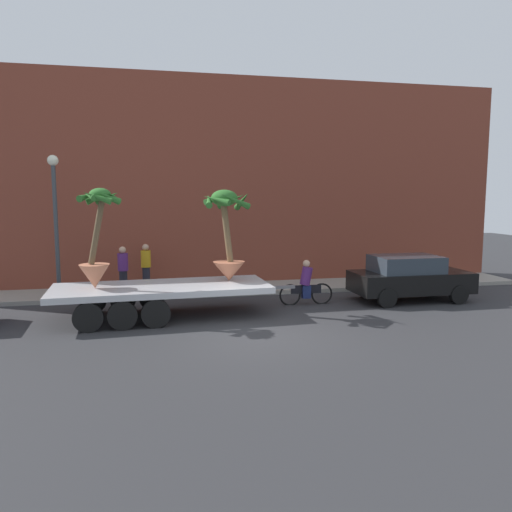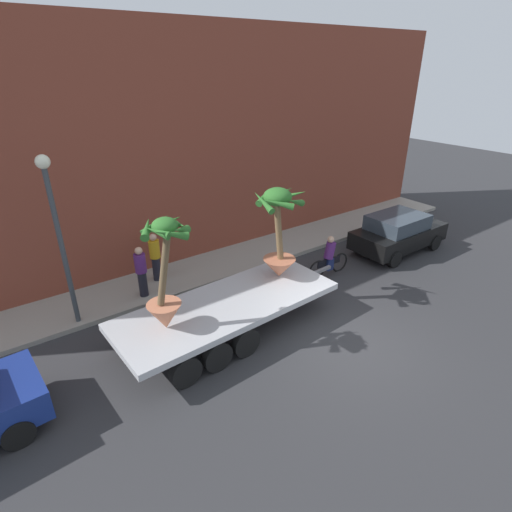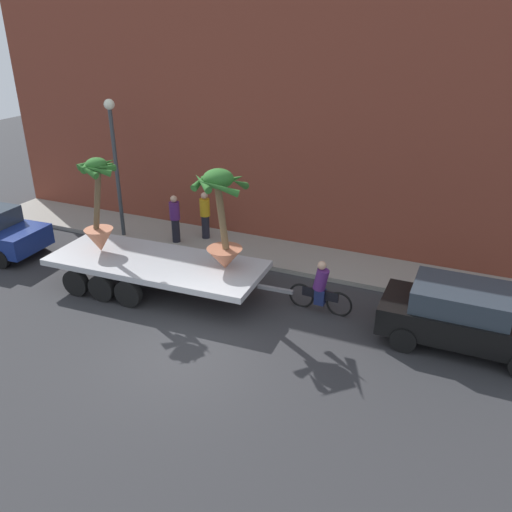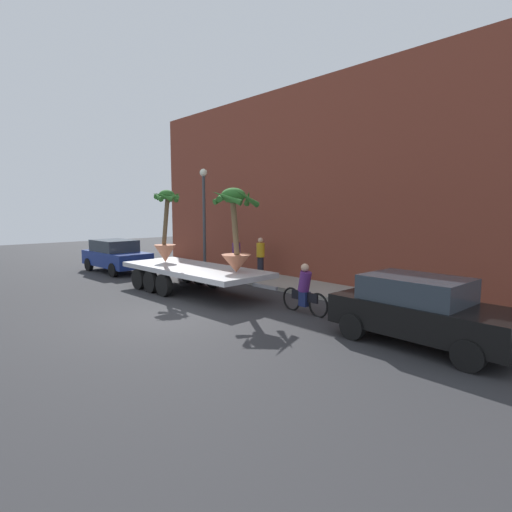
{
  "view_description": "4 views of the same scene",
  "coord_description": "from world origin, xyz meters",
  "px_view_note": "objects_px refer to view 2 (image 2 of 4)",
  "views": [
    {
      "loc": [
        -2.72,
        -12.28,
        3.64
      ],
      "look_at": [
        0.49,
        2.63,
        1.76
      ],
      "focal_mm": 34.47,
      "sensor_mm": 36.0,
      "label": 1
    },
    {
      "loc": [
        -7.47,
        -5.79,
        7.02
      ],
      "look_at": [
        -0.81,
        3.35,
        1.59
      ],
      "focal_mm": 28.54,
      "sensor_mm": 36.0,
      "label": 2
    },
    {
      "loc": [
        5.81,
        -8.95,
        7.41
      ],
      "look_at": [
        0.38,
        3.29,
        1.28
      ],
      "focal_mm": 36.59,
      "sensor_mm": 36.0,
      "label": 3
    },
    {
      "loc": [
        10.34,
        -5.94,
        3.14
      ],
      "look_at": [
        0.13,
        3.24,
        1.54
      ],
      "focal_mm": 28.83,
      "sensor_mm": 36.0,
      "label": 4
    }
  ],
  "objects_px": {
    "potted_palm_middle": "(165,281)",
    "street_lamp": "(56,222)",
    "cyclist": "(329,258)",
    "parked_car": "(398,232)",
    "flatbed_trailer": "(221,312)",
    "pedestrian_far_left": "(141,271)",
    "pedestrian_near_gate": "(155,256)",
    "potted_palm_rear": "(279,235)"
  },
  "relations": [
    {
      "from": "potted_palm_middle",
      "to": "street_lamp",
      "type": "height_order",
      "value": "street_lamp"
    },
    {
      "from": "cyclist",
      "to": "parked_car",
      "type": "height_order",
      "value": "parked_car"
    },
    {
      "from": "flatbed_trailer",
      "to": "street_lamp",
      "type": "relative_size",
      "value": 1.54
    },
    {
      "from": "flatbed_trailer",
      "to": "pedestrian_far_left",
      "type": "relative_size",
      "value": 4.34
    },
    {
      "from": "cyclist",
      "to": "pedestrian_near_gate",
      "type": "relative_size",
      "value": 1.08
    },
    {
      "from": "pedestrian_near_gate",
      "to": "pedestrian_far_left",
      "type": "distance_m",
      "value": 1.08
    },
    {
      "from": "cyclist",
      "to": "parked_car",
      "type": "relative_size",
      "value": 0.45
    },
    {
      "from": "cyclist",
      "to": "potted_palm_middle",
      "type": "bearing_deg",
      "value": -172.31
    },
    {
      "from": "potted_palm_rear",
      "to": "cyclist",
      "type": "bearing_deg",
      "value": 9.31
    },
    {
      "from": "cyclist",
      "to": "parked_car",
      "type": "distance_m",
      "value": 3.7
    },
    {
      "from": "pedestrian_near_gate",
      "to": "street_lamp",
      "type": "distance_m",
      "value": 3.77
    },
    {
      "from": "potted_palm_rear",
      "to": "street_lamp",
      "type": "xyz_separation_m",
      "value": [
        -5.43,
        2.53,
        0.83
      ]
    },
    {
      "from": "cyclist",
      "to": "pedestrian_far_left",
      "type": "distance_m",
      "value": 6.48
    },
    {
      "from": "cyclist",
      "to": "pedestrian_far_left",
      "type": "height_order",
      "value": "pedestrian_far_left"
    },
    {
      "from": "potted_palm_rear",
      "to": "pedestrian_near_gate",
      "type": "relative_size",
      "value": 1.66
    },
    {
      "from": "potted_palm_rear",
      "to": "potted_palm_middle",
      "type": "height_order",
      "value": "potted_palm_middle"
    },
    {
      "from": "street_lamp",
      "to": "cyclist",
      "type": "bearing_deg",
      "value": -14.28
    },
    {
      "from": "pedestrian_near_gate",
      "to": "pedestrian_far_left",
      "type": "bearing_deg",
      "value": -136.99
    },
    {
      "from": "cyclist",
      "to": "parked_car",
      "type": "bearing_deg",
      "value": -2.62
    },
    {
      "from": "street_lamp",
      "to": "flatbed_trailer",
      "type": "bearing_deg",
      "value": -42.5
    },
    {
      "from": "pedestrian_near_gate",
      "to": "potted_palm_middle",
      "type": "bearing_deg",
      "value": -108.48
    },
    {
      "from": "flatbed_trailer",
      "to": "street_lamp",
      "type": "height_order",
      "value": "street_lamp"
    },
    {
      "from": "pedestrian_near_gate",
      "to": "street_lamp",
      "type": "bearing_deg",
      "value": -161.74
    },
    {
      "from": "flatbed_trailer",
      "to": "potted_palm_middle",
      "type": "xyz_separation_m",
      "value": [
        -1.54,
        -0.09,
        1.5
      ]
    },
    {
      "from": "potted_palm_middle",
      "to": "parked_car",
      "type": "distance_m",
      "value": 10.39
    },
    {
      "from": "cyclist",
      "to": "pedestrian_far_left",
      "type": "xyz_separation_m",
      "value": [
        -6.05,
        2.3,
        0.37
      ]
    },
    {
      "from": "flatbed_trailer",
      "to": "cyclist",
      "type": "height_order",
      "value": "cyclist"
    },
    {
      "from": "pedestrian_near_gate",
      "to": "pedestrian_far_left",
      "type": "relative_size",
      "value": 1.0
    },
    {
      "from": "potted_palm_rear",
      "to": "street_lamp",
      "type": "relative_size",
      "value": 0.59
    },
    {
      "from": "cyclist",
      "to": "street_lamp",
      "type": "relative_size",
      "value": 0.38
    },
    {
      "from": "parked_car",
      "to": "cyclist",
      "type": "bearing_deg",
      "value": 177.38
    },
    {
      "from": "cyclist",
      "to": "pedestrian_near_gate",
      "type": "height_order",
      "value": "pedestrian_near_gate"
    },
    {
      "from": "pedestrian_far_left",
      "to": "flatbed_trailer",
      "type": "bearing_deg",
      "value": -71.8
    },
    {
      "from": "parked_car",
      "to": "street_lamp",
      "type": "height_order",
      "value": "street_lamp"
    },
    {
      "from": "potted_palm_middle",
      "to": "pedestrian_far_left",
      "type": "relative_size",
      "value": 1.68
    },
    {
      "from": "potted_palm_rear",
      "to": "street_lamp",
      "type": "height_order",
      "value": "street_lamp"
    },
    {
      "from": "potted_palm_rear",
      "to": "flatbed_trailer",
      "type": "bearing_deg",
      "value": -171.24
    },
    {
      "from": "flatbed_trailer",
      "to": "pedestrian_near_gate",
      "type": "height_order",
      "value": "pedestrian_near_gate"
    },
    {
      "from": "potted_palm_rear",
      "to": "pedestrian_far_left",
      "type": "height_order",
      "value": "potted_palm_rear"
    },
    {
      "from": "pedestrian_near_gate",
      "to": "parked_car",
      "type": "bearing_deg",
      "value": -19.73
    },
    {
      "from": "street_lamp",
      "to": "potted_palm_rear",
      "type": "bearing_deg",
      "value": -24.95
    },
    {
      "from": "pedestrian_far_left",
      "to": "street_lamp",
      "type": "bearing_deg",
      "value": -173.95
    }
  ]
}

